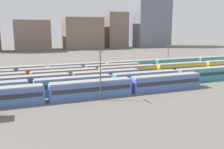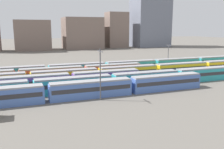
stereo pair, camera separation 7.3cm
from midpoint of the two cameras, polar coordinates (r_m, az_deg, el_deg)
name	(u,v)px [view 2 (the right image)]	position (r m, az deg, el deg)	size (l,w,h in m)	color
ground_plane	(1,91)	(64.12, -24.84, -3.49)	(600.00, 600.00, 0.00)	#666059
train_track_0	(91,89)	(52.55, -4.90, -3.38)	(55.80, 3.06, 3.75)	#4C70BC
train_track_1	(112,81)	(59.36, -0.02, -1.66)	(74.70, 3.06, 3.75)	teal
train_track_2	(32,83)	(60.93, -18.38, -1.90)	(55.80, 3.06, 3.75)	#6B429E
train_track_3	(128,72)	(72.19, 3.91, 0.59)	(93.60, 3.06, 3.75)	yellow
train_track_4	(52,74)	(71.50, -14.02, 0.18)	(55.80, 3.06, 3.75)	#BC4C38
train_track_5	(155,65)	(88.22, 10.14, 2.34)	(112.50, 3.06, 3.75)	teal
catenary_pole_0	(100,72)	(49.39, -2.75, 0.57)	(0.24, 3.20, 10.86)	#4C4C51
catenary_pole_1	(168,54)	(93.96, 13.18, 4.67)	(0.24, 3.20, 8.99)	#4C4C51
distant_building_2	(33,35)	(173.64, -18.28, 8.82)	(23.02, 18.72, 19.99)	#7A665B
distant_building_3	(82,33)	(178.33, -7.04, 9.68)	(26.95, 21.45, 22.17)	#7A665B
distant_building_4	(117,30)	(186.33, 1.11, 10.47)	(15.38, 12.58, 26.43)	#7A665B
distant_building_5	(150,13)	(198.94, 9.07, 14.25)	(27.52, 20.89, 53.32)	slate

